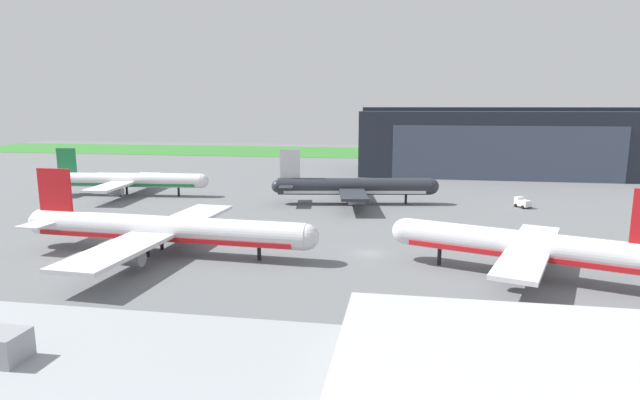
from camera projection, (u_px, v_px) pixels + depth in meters
name	position (u px, v px, depth m)	size (l,w,h in m)	color
ground_plane	(368.00, 253.00, 78.58)	(440.00, 440.00, 0.00)	slate
grass_field_strip	(395.00, 153.00, 243.24)	(440.00, 56.00, 0.08)	#357B2F
maintenance_hangar	(496.00, 142.00, 169.45)	(87.42, 36.63, 21.54)	#232833
airliner_far_right	(128.00, 180.00, 128.17)	(40.29, 31.41, 11.71)	white
airliner_near_right	(164.00, 230.00, 77.75)	(47.41, 40.91, 12.51)	silver
airliner_near_left	(523.00, 247.00, 67.08)	(33.95, 27.95, 12.69)	silver
airliner_far_left	(354.00, 187.00, 117.12)	(37.52, 30.80, 12.51)	#282B33
fuel_bowser	(522.00, 203.00, 113.57)	(3.38, 3.93, 2.23)	white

